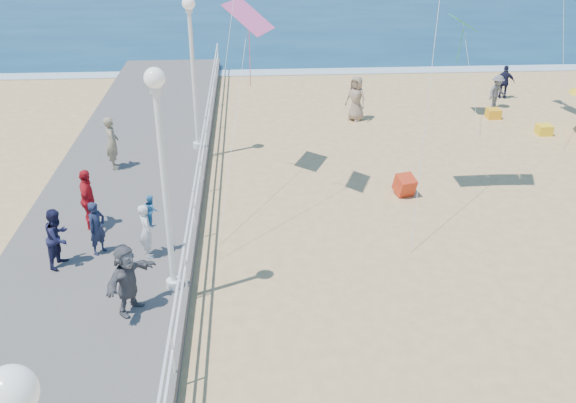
{
  "coord_description": "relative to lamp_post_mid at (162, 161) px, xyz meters",
  "views": [
    {
      "loc": [
        -3.42,
        -12.93,
        9.07
      ],
      "look_at": [
        -2.5,
        2.0,
        1.6
      ],
      "focal_mm": 40.0,
      "sensor_mm": 36.0,
      "label": 1
    }
  ],
  "objects": [
    {
      "name": "box_kite",
      "position": [
        6.81,
        5.42,
        -3.36
      ],
      "size": [
        0.73,
        0.84,
        0.74
      ],
      "primitive_type": "cube",
      "rotation": [
        0.31,
        0.0,
        0.29
      ],
      "color": "red",
      "rests_on": "ground"
    },
    {
      "name": "kite_diamond_green",
      "position": [
        10.58,
        12.89,
        0.34
      ],
      "size": [
        0.97,
        1.1,
        0.55
      ],
      "primitive_type": "cube",
      "rotation": [
        0.53,
        0.0,
        1.62
      ],
      "color": "green"
    },
    {
      "name": "spectator_6",
      "position": [
        -2.69,
        7.33,
        -2.36
      ],
      "size": [
        0.57,
        0.74,
        1.8
      ],
      "primitive_type": "imported",
      "rotation": [
        0.0,
        0.0,
        1.81
      ],
      "color": "gray",
      "rests_on": "boardwalk"
    },
    {
      "name": "ground",
      "position": [
        5.35,
        0.0,
        -3.66
      ],
      "size": [
        160.0,
        160.0,
        0.0
      ],
      "primitive_type": "plane",
      "color": "tan",
      "rests_on": "ground"
    },
    {
      "name": "beach_walker_b",
      "position": [
        13.73,
        15.4,
        -2.89
      ],
      "size": [
        0.98,
        0.66,
        1.55
      ],
      "primitive_type": "imported",
      "rotation": [
        0.0,
        0.0,
        2.8
      ],
      "color": "#181934",
      "rests_on": "ground"
    },
    {
      "name": "surf_line",
      "position": [
        5.35,
        20.5,
        -3.63
      ],
      "size": [
        160.0,
        1.2,
        0.04
      ],
      "primitive_type": "cube",
      "color": "white",
      "rests_on": "ground"
    },
    {
      "name": "spectator_7",
      "position": [
        -2.92,
        1.2,
        -2.48
      ],
      "size": [
        0.78,
        0.89,
        1.55
      ],
      "primitive_type": "imported",
      "rotation": [
        0.0,
        0.0,
        1.28
      ],
      "color": "#191A38",
      "rests_on": "boardwalk"
    },
    {
      "name": "beach_walker_a",
      "position": [
        12.86,
        14.0,
        -2.92
      ],
      "size": [
        1.11,
        0.99,
        1.49
      ],
      "primitive_type": "imported",
      "rotation": [
        0.0,
        0.0,
        0.58
      ],
      "color": "#5D5E62",
      "rests_on": "ground"
    },
    {
      "name": "kite_diamond_pink",
      "position": [
        1.96,
        7.43,
        1.67
      ],
      "size": [
        1.67,
        1.82,
        0.9
      ],
      "primitive_type": "cube",
      "rotation": [
        0.64,
        0.0,
        1.16
      ],
      "color": "#F65A9B"
    },
    {
      "name": "beach_chair_right",
      "position": [
        13.64,
        10.59,
        -3.46
      ],
      "size": [
        0.55,
        0.55,
        0.4
      ],
      "primitive_type": "cube",
      "color": "yellow",
      "rests_on": "ground"
    },
    {
      "name": "toddler_held",
      "position": [
        -0.64,
        1.64,
        -2.01
      ],
      "size": [
        0.43,
        0.48,
        0.8
      ],
      "primitive_type": "imported",
      "rotation": [
        0.0,
        0.0,
        1.97
      ],
      "color": "#327FBD",
      "rests_on": "boardwalk"
    },
    {
      "name": "lamp_post_mid",
      "position": [
        0.0,
        0.0,
        0.0
      ],
      "size": [
        0.44,
        0.44,
        5.32
      ],
      "color": "white",
      "rests_on": "boardwalk"
    },
    {
      "name": "beach_walker_c",
      "position": [
        6.37,
        12.8,
        -2.72
      ],
      "size": [
        1.09,
        1.06,
        1.89
      ],
      "primitive_type": "imported",
      "rotation": [
        0.0,
        0.0,
        -0.73
      ],
      "color": "gray",
      "rests_on": "ground"
    },
    {
      "name": "beach_chair_left",
      "position": [
        12.31,
        12.68,
        -3.46
      ],
      "size": [
        0.55,
        0.55,
        0.4
      ],
      "primitive_type": "cube",
      "color": "#F5A319",
      "rests_on": "ground"
    },
    {
      "name": "railing",
      "position": [
        0.3,
        0.0,
        -2.41
      ],
      "size": [
        0.05,
        42.0,
        0.55
      ],
      "color": "white",
      "rests_on": "boardwalk"
    },
    {
      "name": "spectator_5",
      "position": [
        -0.88,
        -0.88,
        -2.43
      ],
      "size": [
        1.22,
        1.57,
        1.66
      ],
      "primitive_type": "imported",
      "rotation": [
        0.0,
        0.0,
        1.02
      ],
      "color": "#56555A",
      "rests_on": "boardwalk"
    },
    {
      "name": "spectator_0",
      "position": [
        -2.08,
        1.73,
        -2.54
      ],
      "size": [
        0.58,
        0.63,
        1.45
      ],
      "primitive_type": "imported",
      "rotation": [
        0.0,
        0.0,
        0.97
      ],
      "color": "#192038",
      "rests_on": "boardwalk"
    },
    {
      "name": "boardwalk",
      "position": [
        -2.15,
        0.0,
        -3.46
      ],
      "size": [
        5.0,
        44.0,
        0.4
      ],
      "primitive_type": "cube",
      "color": "#66615C",
      "rests_on": "ground"
    },
    {
      "name": "lamp_post_far",
      "position": [
        0.0,
        9.0,
        0.0
      ],
      "size": [
        0.44,
        0.44,
        5.32
      ],
      "color": "white",
      "rests_on": "boardwalk"
    },
    {
      "name": "woman_holding_toddler",
      "position": [
        -0.79,
        1.49,
        -2.53
      ],
      "size": [
        0.53,
        0.63,
        1.47
      ],
      "primitive_type": "imported",
      "rotation": [
        0.0,
        0.0,
        1.97
      ],
      "color": "silver",
      "rests_on": "boardwalk"
    },
    {
      "name": "spectator_3",
      "position": [
        -2.59,
        3.12,
        -2.39
      ],
      "size": [
        0.54,
        1.06,
        1.74
      ],
      "primitive_type": "imported",
      "rotation": [
        0.0,
        0.0,
        1.69
      ],
      "color": "red",
      "rests_on": "boardwalk"
    }
  ]
}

